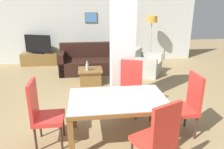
% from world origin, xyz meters
% --- Properties ---
extents(ground_plane, '(18.00, 18.00, 0.00)m').
position_xyz_m(ground_plane, '(0.00, 0.00, 0.00)').
color(ground_plane, '#9A8256').
extents(back_wall, '(7.20, 0.09, 2.70)m').
position_xyz_m(back_wall, '(-0.00, 4.94, 1.35)').
color(back_wall, silver).
rests_on(back_wall, ground_plane).
extents(divider_pillar, '(0.48, 0.39, 2.70)m').
position_xyz_m(divider_pillar, '(0.29, 1.30, 1.35)').
color(divider_pillar, silver).
rests_on(divider_pillar, ground_plane).
extents(dining_table, '(1.55, 0.99, 0.73)m').
position_xyz_m(dining_table, '(0.00, 0.00, 0.58)').
color(dining_table, brown).
rests_on(dining_table, ground_plane).
extents(dining_chair_head_left, '(0.46, 0.46, 1.06)m').
position_xyz_m(dining_chair_head_left, '(-1.17, 0.00, 0.57)').
color(dining_chair_head_left, red).
rests_on(dining_chair_head_left, ground_plane).
extents(dining_chair_near_right, '(0.61, 0.61, 1.06)m').
position_xyz_m(dining_chair_near_right, '(0.38, -0.85, 0.57)').
color(dining_chair_near_right, red).
rests_on(dining_chair_near_right, ground_plane).
extents(dining_chair_head_right, '(0.46, 0.46, 1.06)m').
position_xyz_m(dining_chair_head_right, '(1.17, 0.00, 0.57)').
color(dining_chair_head_right, red).
rests_on(dining_chair_head_right, ground_plane).
extents(dining_chair_far_right, '(0.60, 0.60, 1.06)m').
position_xyz_m(dining_chair_far_right, '(0.38, 0.89, 0.57)').
color(dining_chair_far_right, red).
rests_on(dining_chair_far_right, ground_plane).
extents(sofa, '(1.87, 0.88, 0.90)m').
position_xyz_m(sofa, '(-0.34, 3.62, 0.31)').
color(sofa, '#311A15').
rests_on(sofa, ground_plane).
extents(armchair, '(1.16, 1.16, 0.76)m').
position_xyz_m(armchair, '(1.33, 3.22, 0.27)').
color(armchair, '#B4B6A8').
rests_on(armchair, ground_plane).
extents(coffee_table, '(0.65, 0.60, 0.41)m').
position_xyz_m(coffee_table, '(-0.36, 2.59, 0.21)').
color(coffee_table, brown).
rests_on(coffee_table, ground_plane).
extents(bottle, '(0.08, 0.08, 0.26)m').
position_xyz_m(bottle, '(-0.44, 2.50, 0.51)').
color(bottle, '#B2B7BC').
rests_on(bottle, coffee_table).
extents(tv_stand, '(1.24, 0.40, 0.42)m').
position_xyz_m(tv_stand, '(-2.09, 4.66, 0.21)').
color(tv_stand, brown).
rests_on(tv_stand, ground_plane).
extents(tv_screen, '(0.92, 0.37, 0.64)m').
position_xyz_m(tv_screen, '(-2.09, 4.66, 0.74)').
color(tv_screen, black).
rests_on(tv_screen, tv_stand).
extents(floor_lamp, '(0.37, 0.37, 1.68)m').
position_xyz_m(floor_lamp, '(1.86, 4.41, 1.43)').
color(floor_lamp, '#B7B7BC').
rests_on(floor_lamp, ground_plane).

